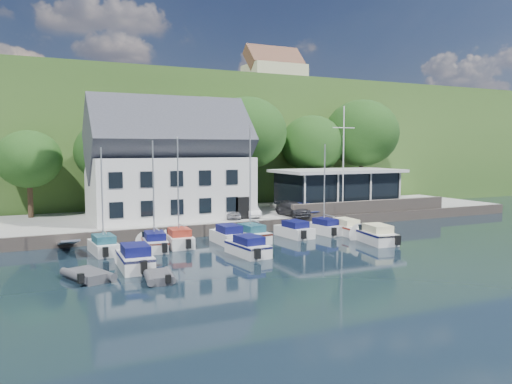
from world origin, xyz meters
TOP-DOWN VIEW (x-y plane):
  - ground at (0.00, 0.00)m, footprint 180.00×180.00m
  - quay at (0.00, 17.50)m, footprint 60.00×13.00m
  - quay_face at (0.00, 11.00)m, footprint 60.00×0.30m
  - hillside at (0.00, 62.00)m, footprint 160.00×75.00m
  - field_patch at (8.00, 70.00)m, footprint 50.00×30.00m
  - farmhouse at (22.00, 52.00)m, footprint 10.40×7.00m
  - harbor_building at (-7.00, 16.50)m, footprint 14.40×8.20m
  - club_pavilion at (11.00, 16.00)m, footprint 13.20×7.20m
  - seawall at (12.00, 11.40)m, footprint 18.00×0.50m
  - gangway at (-16.50, 9.00)m, footprint 1.20×6.00m
  - car_silver at (-2.07, 13.39)m, footprint 2.23×3.48m
  - car_white at (-0.10, 13.62)m, footprint 1.77×3.49m
  - car_dgrey at (3.70, 12.57)m, footprint 1.93×4.48m
  - car_blue at (5.30, 13.12)m, footprint 1.57×3.66m
  - flagpole at (9.11, 12.24)m, footprint 2.49×0.20m
  - tree_0 at (-18.62, 21.71)m, footprint 5.83×5.83m
  - tree_1 at (-11.62, 21.22)m, footprint 6.53×6.53m
  - tree_2 at (-1.73, 21.56)m, footprint 8.56×8.56m
  - tree_3 at (3.19, 21.89)m, footprint 8.73×8.73m
  - tree_4 at (11.71, 22.33)m, footprint 7.45×7.45m
  - tree_5 at (18.10, 21.31)m, footprint 8.91×8.91m
  - boat_r1_0 at (-14.25, 7.52)m, footprint 2.08×5.30m
  - boat_r1_1 at (-10.74, 7.23)m, footprint 2.33×5.40m
  - boat_r1_2 at (-8.77, 7.77)m, footprint 2.21×5.20m
  - boat_r1_3 at (-5.00, 7.26)m, footprint 1.97×5.40m
  - boat_r1_4 at (-3.17, 7.14)m, footprint 2.60×5.68m
  - boat_r1_5 at (1.06, 7.63)m, footprint 2.49×5.32m
  - boat_r1_6 at (4.12, 7.85)m, footprint 2.46×5.44m
  - boat_r1_7 at (5.64, 7.01)m, footprint 1.98×6.17m
  - boat_r2_0 at (-13.19, 2.09)m, footprint 2.15×5.68m
  - boat_r2_2 at (-5.36, 2.74)m, footprint 2.42×5.52m
  - boat_r2_4 at (5.47, 2.63)m, footprint 2.80×6.02m
  - dinghy_0 at (-16.09, 0.64)m, footprint 2.84×3.57m
  - dinghy_1 at (-12.54, -1.25)m, footprint 1.97×2.91m

SIDE VIEW (x-z plane):
  - ground at x=0.00m, z-range 0.00..0.00m
  - gangway at x=-16.50m, z-range -0.70..0.70m
  - dinghy_1 at x=-12.54m, z-range 0.00..0.63m
  - dinghy_0 at x=-16.09m, z-range 0.00..0.73m
  - quay at x=0.00m, z-range 0.00..1.00m
  - quay_face at x=0.00m, z-range 0.00..1.00m
  - boat_r1_7 at x=5.64m, z-range 0.00..1.35m
  - boat_r1_5 at x=1.06m, z-range 0.00..1.37m
  - boat_r2_2 at x=-5.36m, z-range 0.00..1.38m
  - boat_r2_4 at x=5.47m, z-range 0.00..1.47m
  - boat_r1_3 at x=-5.00m, z-range 0.00..1.48m
  - boat_r2_0 at x=-13.19m, z-range 0.00..1.55m
  - car_white at x=-0.10m, z-range 1.00..2.10m
  - car_silver at x=-2.07m, z-range 1.00..2.10m
  - seawall at x=12.00m, z-range 1.00..2.20m
  - car_blue at x=5.30m, z-range 1.00..2.23m
  - car_dgrey at x=3.70m, z-range 1.00..2.29m
  - club_pavilion at x=11.00m, z-range 1.00..5.10m
  - boat_r1_0 at x=-14.25m, z-range 0.00..8.21m
  - boat_r1_1 at x=-10.74m, z-range 0.00..8.21m
  - boat_r1_6 at x=4.12m, z-range 0.00..8.27m
  - boat_r1_2 at x=-8.77m, z-range 0.00..8.50m
  - boat_r1_4 at x=-3.17m, z-range 0.00..8.72m
  - tree_0 at x=-18.62m, z-range 1.00..8.97m
  - harbor_building at x=-7.00m, z-range 1.00..9.70m
  - tree_1 at x=-11.62m, z-range 1.00..9.93m
  - tree_4 at x=11.71m, z-range 1.00..11.19m
  - flagpole at x=9.11m, z-range 1.00..11.38m
  - tree_2 at x=-1.73m, z-range 1.00..12.70m
  - tree_3 at x=3.19m, z-range 1.00..12.93m
  - tree_5 at x=18.10m, z-range 1.00..13.17m
  - hillside at x=0.00m, z-range 0.00..16.00m
  - field_patch at x=8.00m, z-range 16.00..16.30m
  - farmhouse at x=22.00m, z-range 16.00..24.20m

